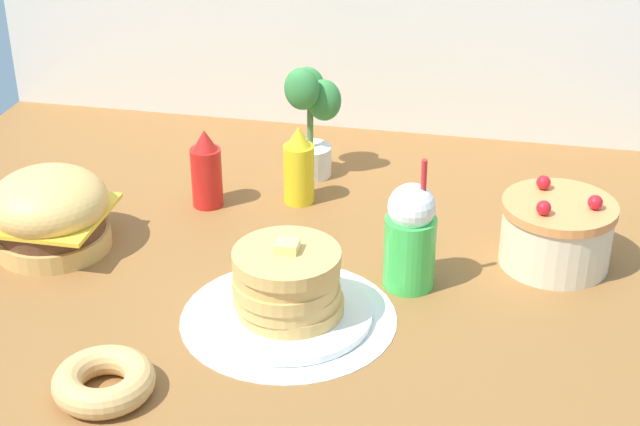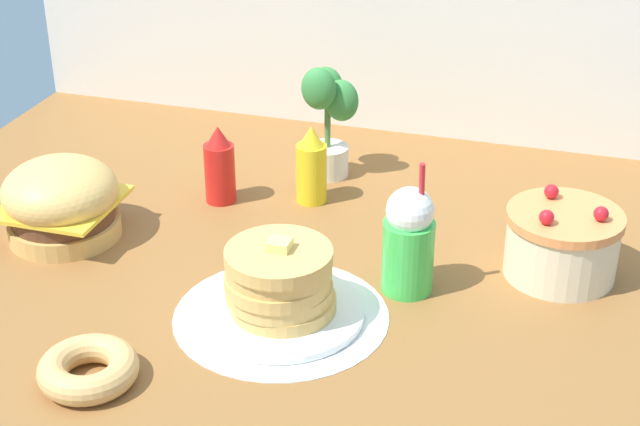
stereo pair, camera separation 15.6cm
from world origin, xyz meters
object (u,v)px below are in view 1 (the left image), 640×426
(ketchup_bottle, at_px, (206,171))
(mustard_bottle, at_px, (299,167))
(donut_chocolate, at_px, (104,380))
(layer_cake, at_px, (556,233))
(burger, at_px, (50,212))
(potted_plant, at_px, (311,117))
(cream_soda_cup, at_px, (410,237))
(pancake_stack, at_px, (287,288))

(ketchup_bottle, relative_size, mustard_bottle, 1.00)
(donut_chocolate, bearing_deg, layer_cake, 38.67)
(burger, xyz_separation_m, potted_plant, (0.48, 0.48, 0.07))
(cream_soda_cup, bearing_deg, mustard_bottle, 133.33)
(pancake_stack, xyz_separation_m, ketchup_bottle, (-0.30, 0.43, 0.02))
(pancake_stack, bearing_deg, layer_cake, 32.41)
(mustard_bottle, bearing_deg, layer_cake, -16.08)
(cream_soda_cup, bearing_deg, ketchup_bottle, 153.13)
(pancake_stack, bearing_deg, burger, 163.48)
(layer_cake, distance_m, cream_soda_cup, 0.33)
(potted_plant, bearing_deg, layer_cake, -28.29)
(mustard_bottle, height_order, potted_plant, potted_plant)
(donut_chocolate, relative_size, potted_plant, 0.61)
(donut_chocolate, bearing_deg, ketchup_bottle, 93.18)
(layer_cake, bearing_deg, mustard_bottle, 163.92)
(ketchup_bottle, bearing_deg, layer_cake, -7.76)
(ketchup_bottle, relative_size, donut_chocolate, 1.08)
(pancake_stack, bearing_deg, ketchup_bottle, 124.63)
(burger, distance_m, donut_chocolate, 0.56)
(ketchup_bottle, height_order, cream_soda_cup, cream_soda_cup)
(ketchup_bottle, distance_m, cream_soda_cup, 0.57)
(mustard_bottle, bearing_deg, pancake_stack, -79.72)
(pancake_stack, xyz_separation_m, potted_plant, (-0.09, 0.64, 0.09))
(donut_chocolate, height_order, potted_plant, potted_plant)
(pancake_stack, distance_m, cream_soda_cup, 0.28)
(layer_cake, distance_m, mustard_bottle, 0.62)
(mustard_bottle, relative_size, donut_chocolate, 1.08)
(layer_cake, xyz_separation_m, mustard_bottle, (-0.60, 0.17, 0.02))
(burger, xyz_separation_m, donut_chocolate, (0.31, -0.46, -0.06))
(cream_soda_cup, distance_m, donut_chocolate, 0.67)
(pancake_stack, bearing_deg, cream_soda_cup, 38.82)
(layer_cake, bearing_deg, ketchup_bottle, 172.24)
(burger, height_order, cream_soda_cup, cream_soda_cup)
(mustard_bottle, height_order, donut_chocolate, mustard_bottle)
(burger, relative_size, donut_chocolate, 1.43)
(pancake_stack, distance_m, ketchup_bottle, 0.52)
(burger, height_order, donut_chocolate, burger)
(pancake_stack, height_order, cream_soda_cup, cream_soda_cup)
(ketchup_bottle, bearing_deg, donut_chocolate, -86.82)
(pancake_stack, bearing_deg, donut_chocolate, -131.63)
(cream_soda_cup, bearing_deg, donut_chocolate, -135.58)
(mustard_bottle, height_order, cream_soda_cup, cream_soda_cup)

